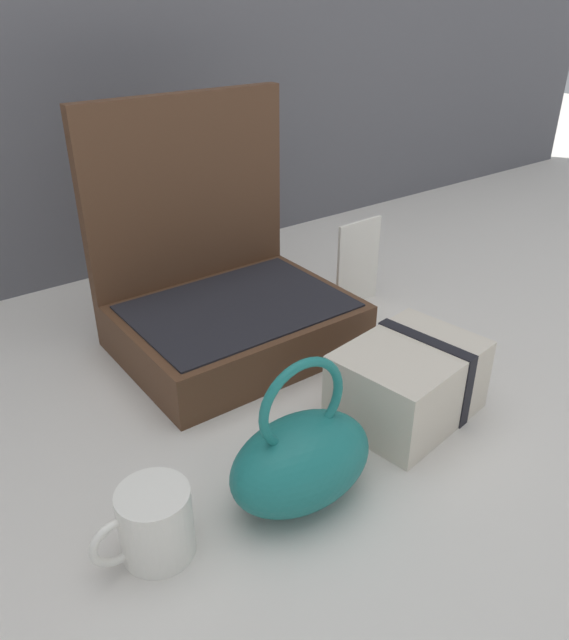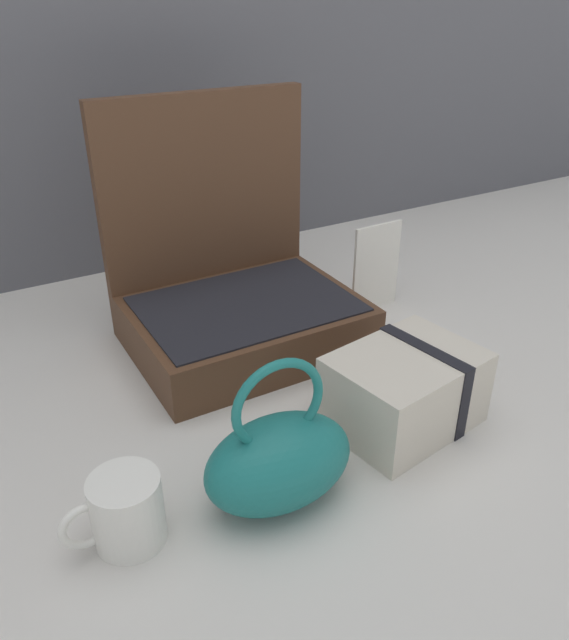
# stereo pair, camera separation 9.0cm
# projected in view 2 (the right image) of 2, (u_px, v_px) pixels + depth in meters

# --- Properties ---
(ground_plane) EXTENTS (6.00, 6.00, 0.00)m
(ground_plane) POSITION_uv_depth(u_px,v_px,m) (275.00, 382.00, 0.97)
(ground_plane) COLOR beige
(open_suitcase) EXTENTS (0.37, 0.30, 0.40)m
(open_suitcase) POSITION_uv_depth(u_px,v_px,m) (235.00, 291.00, 1.05)
(open_suitcase) COLOR #4C301E
(open_suitcase) RESTS_ON ground_plane
(teal_pouch_handbag) EXTENTS (0.19, 0.12, 0.20)m
(teal_pouch_handbag) POSITION_uv_depth(u_px,v_px,m) (279.00, 459.00, 0.72)
(teal_pouch_handbag) COLOR #196B66
(teal_pouch_handbag) RESTS_ON ground_plane
(cream_toiletry_bag) EXTENTS (0.22, 0.18, 0.11)m
(cream_toiletry_bag) POSITION_uv_depth(u_px,v_px,m) (406.00, 389.00, 0.86)
(cream_toiletry_bag) COLOR beige
(cream_toiletry_bag) RESTS_ON ground_plane
(coffee_mug) EXTENTS (0.11, 0.08, 0.08)m
(coffee_mug) POSITION_uv_depth(u_px,v_px,m) (125.00, 511.00, 0.67)
(coffee_mug) COLOR silver
(coffee_mug) RESTS_ON ground_plane
(info_card_left) EXTENTS (0.10, 0.01, 0.17)m
(info_card_left) POSITION_uv_depth(u_px,v_px,m) (376.00, 267.00, 1.15)
(info_card_left) COLOR white
(info_card_left) RESTS_ON ground_plane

